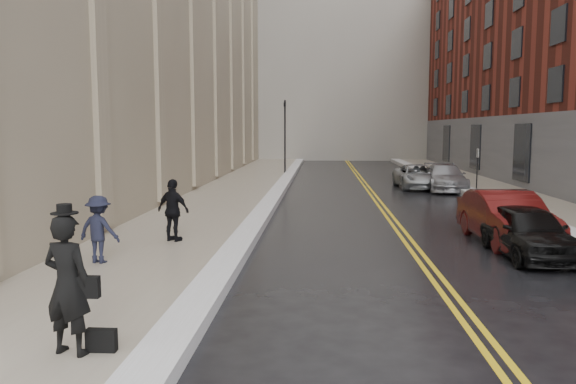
# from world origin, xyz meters

# --- Properties ---
(ground) EXTENTS (160.00, 160.00, 0.00)m
(ground) POSITION_xyz_m (0.00, 0.00, 0.00)
(ground) COLOR black
(ground) RESTS_ON ground
(sidewalk_left) EXTENTS (4.00, 64.00, 0.15)m
(sidewalk_left) POSITION_xyz_m (-4.50, 16.00, 0.07)
(sidewalk_left) COLOR gray
(sidewalk_left) RESTS_ON ground
(sidewalk_right) EXTENTS (3.00, 64.00, 0.15)m
(sidewalk_right) POSITION_xyz_m (9.00, 16.00, 0.07)
(sidewalk_right) COLOR gray
(sidewalk_right) RESTS_ON ground
(lane_stripe_a) EXTENTS (0.12, 64.00, 0.01)m
(lane_stripe_a) POSITION_xyz_m (2.38, 16.00, 0.00)
(lane_stripe_a) COLOR gold
(lane_stripe_a) RESTS_ON ground
(lane_stripe_b) EXTENTS (0.12, 64.00, 0.01)m
(lane_stripe_b) POSITION_xyz_m (2.62, 16.00, 0.00)
(lane_stripe_b) COLOR gold
(lane_stripe_b) RESTS_ON ground
(snow_ridge_left) EXTENTS (0.70, 60.80, 0.26)m
(snow_ridge_left) POSITION_xyz_m (-2.20, 16.00, 0.13)
(snow_ridge_left) COLOR white
(snow_ridge_left) RESTS_ON ground
(snow_ridge_right) EXTENTS (0.85, 60.80, 0.30)m
(snow_ridge_right) POSITION_xyz_m (7.15, 16.00, 0.15)
(snow_ridge_right) COLOR white
(snow_ridge_right) RESTS_ON ground
(traffic_signal) EXTENTS (0.18, 0.15, 5.20)m
(traffic_signal) POSITION_xyz_m (-2.60, 30.00, 3.08)
(traffic_signal) COLOR black
(traffic_signal) RESTS_ON ground
(parking_sign_far) EXTENTS (0.06, 0.35, 2.23)m
(parking_sign_far) POSITION_xyz_m (7.90, 20.00, 1.36)
(parking_sign_far) COLOR black
(parking_sign_far) RESTS_ON ground
(car_black) EXTENTS (1.66, 3.92, 1.32)m
(car_black) POSITION_xyz_m (5.20, 5.22, 0.66)
(car_black) COLOR black
(car_black) RESTS_ON ground
(car_maroon) EXTENTS (1.79, 4.57, 1.48)m
(car_maroon) POSITION_xyz_m (5.20, 6.88, 0.74)
(car_maroon) COLOR #420C0B
(car_maroon) RESTS_ON ground
(car_silver_near) EXTENTS (2.20, 4.84, 1.38)m
(car_silver_near) POSITION_xyz_m (6.45, 20.72, 0.69)
(car_silver_near) COLOR #96989D
(car_silver_near) RESTS_ON ground
(car_silver_far) EXTENTS (2.34, 4.75, 1.30)m
(car_silver_far) POSITION_xyz_m (5.20, 21.66, 0.65)
(car_silver_far) COLOR #9CA0A4
(car_silver_far) RESTS_ON ground
(pedestrian_main) EXTENTS (0.81, 0.62, 1.96)m
(pedestrian_main) POSITION_xyz_m (-3.46, -1.83, 1.13)
(pedestrian_main) COLOR black
(pedestrian_main) RESTS_ON sidewalk_left
(pedestrian_b) EXTENTS (1.11, 0.79, 1.56)m
(pedestrian_b) POSITION_xyz_m (-5.14, 3.38, 0.93)
(pedestrian_b) COLOR black
(pedestrian_b) RESTS_ON sidewalk_left
(pedestrian_c) EXTENTS (1.09, 0.78, 1.72)m
(pedestrian_c) POSITION_xyz_m (-4.09, 5.95, 1.01)
(pedestrian_c) COLOR black
(pedestrian_c) RESTS_ON sidewalk_left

